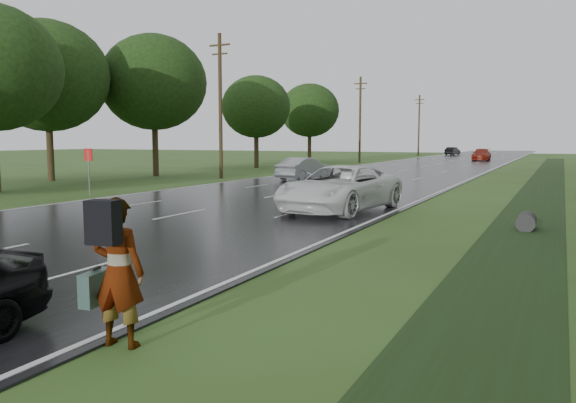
% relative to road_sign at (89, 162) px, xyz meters
% --- Properties ---
extents(road, '(14.00, 180.00, 0.04)m').
position_rel_road_sign_xyz_m(road, '(8.50, 33.00, -1.62)').
color(road, black).
rests_on(road, ground).
extents(edge_stripe_east, '(0.12, 180.00, 0.01)m').
position_rel_road_sign_xyz_m(edge_stripe_east, '(15.25, 33.00, -1.60)').
color(edge_stripe_east, silver).
rests_on(edge_stripe_east, road).
extents(edge_stripe_west, '(0.12, 180.00, 0.01)m').
position_rel_road_sign_xyz_m(edge_stripe_west, '(1.75, 33.00, -1.60)').
color(edge_stripe_west, silver).
rests_on(edge_stripe_west, road).
extents(center_line, '(0.12, 180.00, 0.01)m').
position_rel_road_sign_xyz_m(center_line, '(8.50, 33.00, -1.60)').
color(center_line, silver).
rests_on(center_line, road).
extents(drainage_ditch, '(2.20, 120.00, 0.56)m').
position_rel_road_sign_xyz_m(drainage_ditch, '(20.00, 6.71, -1.61)').
color(drainage_ditch, black).
rests_on(drainage_ditch, ground).
extents(road_sign, '(0.50, 0.06, 2.30)m').
position_rel_road_sign_xyz_m(road_sign, '(0.00, 0.00, 0.00)').
color(road_sign, slate).
rests_on(road_sign, ground).
extents(utility_pole_mid, '(1.60, 0.26, 10.00)m').
position_rel_road_sign_xyz_m(utility_pole_mid, '(-0.70, 13.00, 3.55)').
color(utility_pole_mid, '#322614').
rests_on(utility_pole_mid, ground).
extents(utility_pole_far, '(1.60, 0.26, 10.00)m').
position_rel_road_sign_xyz_m(utility_pole_far, '(-0.70, 43.00, 3.55)').
color(utility_pole_far, '#322614').
rests_on(utility_pole_far, ground).
extents(utility_pole_distant, '(1.60, 0.26, 10.00)m').
position_rel_road_sign_xyz_m(utility_pole_distant, '(-0.70, 73.00, 3.55)').
color(utility_pole_distant, '#322614').
rests_on(utility_pole_distant, ground).
extents(tree_west_c, '(7.80, 7.80, 10.43)m').
position_rel_road_sign_xyz_m(tree_west_c, '(-6.50, 13.00, 5.27)').
color(tree_west_c, '#322614').
rests_on(tree_west_c, ground).
extents(tree_west_d, '(6.60, 6.60, 8.80)m').
position_rel_road_sign_xyz_m(tree_west_d, '(-5.70, 27.00, 4.18)').
color(tree_west_d, '#322614').
rests_on(tree_west_d, ground).
extents(tree_west_e, '(8.00, 8.00, 10.44)m').
position_rel_road_sign_xyz_m(tree_west_e, '(-9.50, 6.00, 5.19)').
color(tree_west_e, '#322614').
rests_on(tree_west_e, ground).
extents(tree_west_f, '(7.00, 7.00, 9.29)m').
position_rel_road_sign_xyz_m(tree_west_f, '(-6.30, 41.00, 4.49)').
color(tree_west_f, '#322614').
rests_on(tree_west_f, ground).
extents(pedestrian, '(0.98, 0.77, 2.01)m').
position_rel_road_sign_xyz_m(pedestrian, '(15.68, -14.92, -0.60)').
color(pedestrian, '#A5998C').
rests_on(pedestrian, ground).
extents(white_pickup, '(3.58, 6.50, 1.72)m').
position_rel_road_sign_xyz_m(white_pickup, '(13.37, -0.54, -0.74)').
color(white_pickup, silver).
rests_on(white_pickup, road).
extents(silver_sedan, '(2.27, 4.76, 1.51)m').
position_rel_road_sign_xyz_m(silver_sedan, '(5.38, 13.74, -0.85)').
color(silver_sedan, gray).
rests_on(silver_sedan, road).
extents(far_car_red, '(2.30, 5.24, 1.50)m').
position_rel_road_sign_xyz_m(far_car_red, '(11.56, 55.00, -0.85)').
color(far_car_red, maroon).
rests_on(far_car_red, road).
extents(far_car_dark, '(2.05, 4.28, 1.35)m').
position_rel_road_sign_xyz_m(far_car_dark, '(3.96, 78.20, -0.93)').
color(far_car_dark, black).
rests_on(far_car_dark, road).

